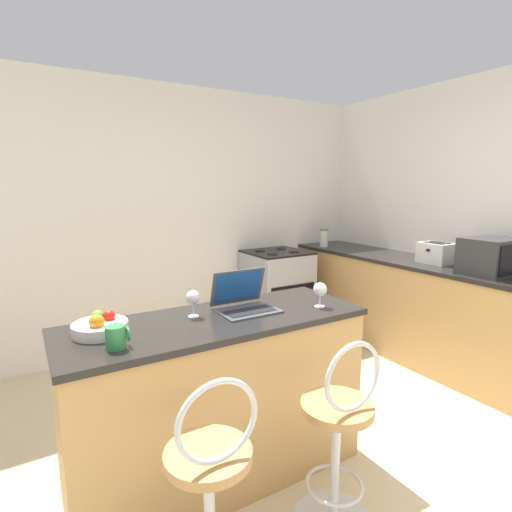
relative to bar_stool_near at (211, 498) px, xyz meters
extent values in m
cube|color=silver|center=(0.73, 2.63, 0.85)|extent=(12.00, 0.06, 2.60)
cube|color=tan|center=(0.33, 0.61, 0.00)|extent=(1.59, 0.56, 0.90)
cube|color=black|center=(0.33, 0.61, 0.47)|extent=(1.62, 0.59, 0.03)
cube|color=tan|center=(2.68, 1.04, 0.00)|extent=(0.63, 3.11, 0.90)
cube|color=black|center=(2.68, 1.04, 0.47)|extent=(0.66, 3.14, 0.03)
cylinder|color=#B7844C|center=(0.00, 0.02, 0.17)|extent=(0.34, 0.34, 0.04)
torus|color=silver|center=(0.00, -0.08, 0.36)|extent=(0.32, 0.02, 0.32)
cylinder|color=silver|center=(0.65, 0.02, -0.14)|extent=(0.04, 0.04, 0.60)
torus|color=silver|center=(0.65, 0.02, -0.23)|extent=(0.28, 0.28, 0.02)
cylinder|color=#B7844C|center=(0.65, 0.02, 0.17)|extent=(0.34, 0.34, 0.04)
torus|color=silver|center=(0.65, -0.08, 0.36)|extent=(0.32, 0.02, 0.32)
cube|color=#47474C|center=(0.52, 0.61, 0.49)|extent=(0.33, 0.23, 0.01)
cube|color=black|center=(0.52, 0.59, 0.50)|extent=(0.28, 0.13, 0.00)
cube|color=#47474C|center=(0.52, 0.73, 0.61)|extent=(0.33, 0.07, 0.21)
cube|color=#19478C|center=(0.52, 0.73, 0.61)|extent=(0.29, 0.06, 0.18)
cube|color=#2D2D30|center=(2.66, 0.47, 0.63)|extent=(0.45, 0.33, 0.29)
cube|color=black|center=(2.62, 0.29, 0.63)|extent=(0.31, 0.01, 0.23)
cube|color=silver|center=(2.70, 0.98, 0.58)|extent=(0.22, 0.27, 0.19)
cube|color=black|center=(2.65, 0.98, 0.68)|extent=(0.05, 0.19, 0.00)
cube|color=black|center=(2.74, 0.98, 0.68)|extent=(0.05, 0.19, 0.00)
cube|color=black|center=(2.58, 0.98, 0.62)|extent=(0.02, 0.02, 0.02)
cube|color=#9EA3A8|center=(1.83, 2.28, 0.01)|extent=(0.63, 0.60, 0.92)
cube|color=black|center=(1.83, 1.97, -0.03)|extent=(0.53, 0.01, 0.41)
cube|color=black|center=(1.83, 2.28, 0.48)|extent=(0.63, 0.60, 0.02)
cylinder|color=black|center=(1.69, 2.16, 0.49)|extent=(0.11, 0.11, 0.01)
cylinder|color=black|center=(1.97, 2.16, 0.49)|extent=(0.11, 0.11, 0.01)
cylinder|color=black|center=(1.69, 2.40, 0.49)|extent=(0.11, 0.11, 0.01)
cylinder|color=black|center=(1.97, 2.40, 0.49)|extent=(0.11, 0.11, 0.01)
cylinder|color=silver|center=(-0.25, 0.68, 0.52)|extent=(0.26, 0.26, 0.05)
sphere|color=red|center=(-0.20, 0.71, 0.56)|extent=(0.06, 0.06, 0.06)
sphere|color=orange|center=(-0.27, 0.64, 0.56)|extent=(0.07, 0.07, 0.07)
sphere|color=#66B233|center=(-0.25, 0.74, 0.56)|extent=(0.06, 0.06, 0.06)
cylinder|color=silver|center=(0.22, 0.69, 0.49)|extent=(0.06, 0.06, 0.00)
cylinder|color=silver|center=(0.22, 0.69, 0.53)|extent=(0.01, 0.01, 0.07)
sphere|color=silver|center=(0.22, 0.69, 0.60)|extent=(0.08, 0.08, 0.08)
cylinder|color=#338447|center=(-0.23, 0.47, 0.54)|extent=(0.08, 0.08, 0.10)
torus|color=#338447|center=(-0.17, 0.47, 0.54)|extent=(0.01, 0.06, 0.06)
cylinder|color=silver|center=(0.92, 0.48, 0.49)|extent=(0.06, 0.06, 0.00)
cylinder|color=silver|center=(0.92, 0.48, 0.53)|extent=(0.01, 0.01, 0.07)
sphere|color=silver|center=(0.92, 0.48, 0.59)|extent=(0.08, 0.08, 0.08)
cylinder|color=silver|center=(2.48, 2.27, 0.58)|extent=(0.09, 0.09, 0.19)
cylinder|color=olive|center=(2.48, 2.27, 0.68)|extent=(0.10, 0.10, 0.02)
camera|label=1|loc=(-0.55, -1.24, 1.18)|focal=28.00mm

